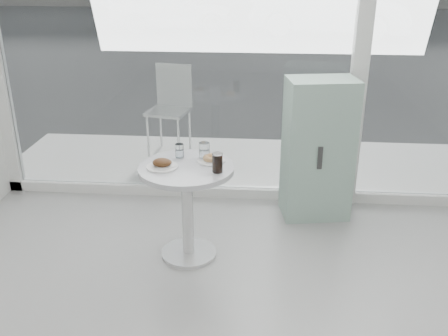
# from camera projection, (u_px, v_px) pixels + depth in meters

# --- Properties ---
(room_shell) EXTENTS (6.00, 6.00, 6.00)m
(room_shell) POSITION_uv_depth(u_px,v_px,m) (231.00, 120.00, 0.98)
(room_shell) COLOR white
(room_shell) RESTS_ON ground
(storefront) EXTENTS (5.00, 0.14, 3.00)m
(storefront) POSITION_uv_depth(u_px,v_px,m) (268.00, 20.00, 4.32)
(storefront) COLOR white
(storefront) RESTS_ON ground
(main_table) EXTENTS (0.72, 0.72, 0.77)m
(main_table) POSITION_uv_depth(u_px,v_px,m) (187.00, 193.00, 3.80)
(main_table) COLOR silver
(main_table) RESTS_ON ground
(patio_deck) EXTENTS (5.60, 1.60, 0.05)m
(patio_deck) POSITION_uv_depth(u_px,v_px,m) (256.00, 164.00, 5.71)
(patio_deck) COLOR white
(patio_deck) RESTS_ON ground
(street) EXTENTS (40.00, 24.00, 0.00)m
(street) POSITION_uv_depth(u_px,v_px,m) (264.00, 29.00, 16.93)
(street) COLOR #313131
(street) RESTS_ON ground
(mint_cabinet) EXTENTS (0.64, 0.48, 1.27)m
(mint_cabinet) POSITION_uv_depth(u_px,v_px,m) (318.00, 150.00, 4.43)
(mint_cabinet) COLOR #89B09C
(mint_cabinet) RESTS_ON ground
(patio_chair) EXTENTS (0.52, 0.52, 1.03)m
(patio_chair) POSITION_uv_depth(u_px,v_px,m) (171.00, 104.00, 5.84)
(patio_chair) COLOR silver
(patio_chair) RESTS_ON patio_deck
(car_white) EXTENTS (4.21, 2.01, 1.39)m
(car_white) POSITION_uv_depth(u_px,v_px,m) (172.00, 9.00, 16.36)
(car_white) COLOR silver
(car_white) RESTS_ON street
(car_silver) EXTENTS (4.94, 2.64, 1.55)m
(car_silver) POSITION_uv_depth(u_px,v_px,m) (330.00, 10.00, 15.08)
(car_silver) COLOR #B6B8BE
(car_silver) RESTS_ON street
(plate_fritter) EXTENTS (0.23, 0.23, 0.07)m
(plate_fritter) POSITION_uv_depth(u_px,v_px,m) (163.00, 164.00, 3.69)
(plate_fritter) COLOR white
(plate_fritter) RESTS_ON main_table
(plate_donut) EXTENTS (0.21, 0.21, 0.05)m
(plate_donut) POSITION_uv_depth(u_px,v_px,m) (211.00, 159.00, 3.79)
(plate_donut) COLOR white
(plate_donut) RESTS_ON main_table
(water_tumbler_a) EXTENTS (0.07, 0.07, 0.11)m
(water_tumbler_a) POSITION_uv_depth(u_px,v_px,m) (180.00, 151.00, 3.87)
(water_tumbler_a) COLOR white
(water_tumbler_a) RESTS_ON main_table
(water_tumbler_b) EXTENTS (0.08, 0.08, 0.13)m
(water_tumbler_b) POSITION_uv_depth(u_px,v_px,m) (204.00, 152.00, 3.83)
(water_tumbler_b) COLOR white
(water_tumbler_b) RESTS_ON main_table
(cola_glass) EXTENTS (0.08, 0.08, 0.15)m
(cola_glass) POSITION_uv_depth(u_px,v_px,m) (217.00, 163.00, 3.59)
(cola_glass) COLOR white
(cola_glass) RESTS_ON main_table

